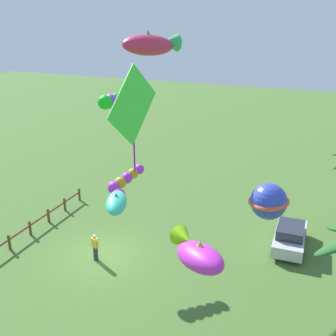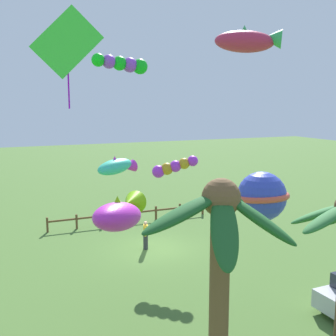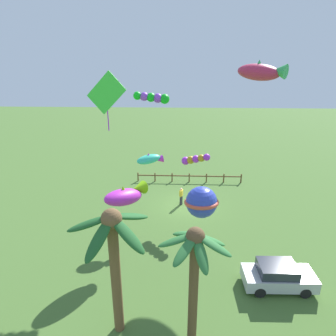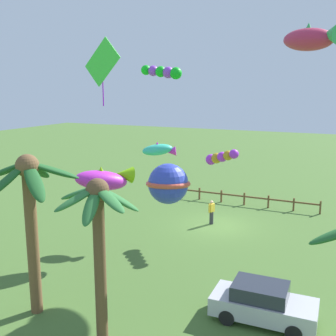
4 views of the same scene
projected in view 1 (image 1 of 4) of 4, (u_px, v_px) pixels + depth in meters
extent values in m
plane|color=#476B2D|center=(103.00, 256.00, 23.51)|extent=(120.00, 120.00, 0.00)
cube|color=brown|center=(79.00, 194.00, 30.30)|extent=(0.12, 0.12, 0.95)
cube|color=brown|center=(65.00, 204.00, 28.73)|extent=(0.12, 0.12, 0.95)
cube|color=brown|center=(48.00, 216.00, 27.15)|extent=(0.12, 0.12, 0.95)
cube|color=brown|center=(30.00, 228.00, 25.58)|extent=(0.12, 0.12, 0.95)
cube|color=brown|center=(9.00, 242.00, 24.00)|extent=(0.12, 0.12, 0.95)
cube|color=brown|center=(30.00, 225.00, 25.51)|extent=(11.01, 0.09, 0.11)
cube|color=#BCBCC1|center=(290.00, 238.00, 24.19)|extent=(3.94, 1.79, 0.70)
cube|color=#282D38|center=(291.00, 230.00, 23.84)|extent=(2.06, 1.54, 0.56)
cylinder|color=black|center=(278.00, 231.00, 25.61)|extent=(0.60, 0.19, 0.60)
cylinder|color=black|center=(304.00, 235.00, 25.10)|extent=(0.60, 0.19, 0.60)
cylinder|color=black|center=(273.00, 251.00, 23.50)|extent=(0.60, 0.19, 0.60)
cylinder|color=black|center=(302.00, 256.00, 22.98)|extent=(0.60, 0.19, 0.60)
cylinder|color=#38383D|center=(96.00, 253.00, 23.02)|extent=(0.26, 0.26, 0.84)
cube|color=yellow|center=(95.00, 242.00, 22.77)|extent=(0.35, 0.44, 0.54)
sphere|color=tan|center=(94.00, 237.00, 22.64)|extent=(0.21, 0.21, 0.21)
cylinder|color=yellow|center=(97.00, 245.00, 22.64)|extent=(0.09, 0.09, 0.52)
cylinder|color=yellow|center=(92.00, 242.00, 22.94)|extent=(0.09, 0.09, 0.52)
cube|color=#3DE038|center=(133.00, 105.00, 13.66)|extent=(2.62, 0.53, 2.65)
cylinder|color=#9E0BD2|center=(134.00, 148.00, 14.19)|extent=(0.06, 0.06, 1.73)
sphere|color=#3041BB|center=(269.00, 201.00, 19.20)|extent=(1.72, 1.72, 1.72)
torus|color=#D54E38|center=(269.00, 201.00, 19.20)|extent=(2.48, 2.49, 0.37)
sphere|color=#AD2FE1|center=(114.00, 187.00, 21.40)|extent=(0.66, 0.66, 0.66)
sphere|color=#BA8F1C|center=(120.00, 183.00, 21.63)|extent=(0.63, 0.63, 0.63)
sphere|color=#AD2FE1|center=(127.00, 178.00, 21.87)|extent=(0.60, 0.60, 0.60)
sphere|color=#BA8F1C|center=(133.00, 173.00, 22.11)|extent=(0.58, 0.58, 0.58)
sphere|color=#AD2FE1|center=(139.00, 169.00, 22.34)|extent=(0.55, 0.55, 0.55)
ellipsoid|color=#BA2748|center=(148.00, 45.00, 23.53)|extent=(3.59, 3.27, 1.38)
cone|color=green|center=(170.00, 43.00, 24.19)|extent=(1.49, 1.47, 1.09)
cone|color=green|center=(148.00, 35.00, 23.34)|extent=(0.90, 0.90, 0.66)
ellipsoid|color=#37CEA9|center=(116.00, 203.00, 18.15)|extent=(2.08, 1.55, 0.88)
cone|color=#E02FCC|center=(119.00, 197.00, 18.95)|extent=(0.81, 0.78, 0.64)
cone|color=#E02FCC|center=(116.00, 197.00, 18.05)|extent=(0.47, 0.47, 0.37)
sphere|color=#11BD1E|center=(127.00, 99.00, 17.62)|extent=(0.67, 0.67, 0.67)
sphere|color=#953EDE|center=(122.00, 100.00, 17.19)|extent=(0.65, 0.65, 0.65)
sphere|color=#11BD1E|center=(117.00, 100.00, 16.76)|extent=(0.62, 0.62, 0.62)
sphere|color=#953EDE|center=(111.00, 101.00, 16.33)|extent=(0.59, 0.59, 0.59)
sphere|color=#11BD1E|center=(105.00, 102.00, 15.91)|extent=(0.57, 0.57, 0.57)
ellipsoid|color=#C32BBE|center=(200.00, 257.00, 16.07)|extent=(2.93, 3.09, 1.45)
cone|color=#7FCB0F|center=(184.00, 238.00, 17.03)|extent=(1.33, 1.34, 1.01)
cone|color=#7FCB0F|center=(200.00, 247.00, 15.91)|extent=(0.78, 0.78, 0.56)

